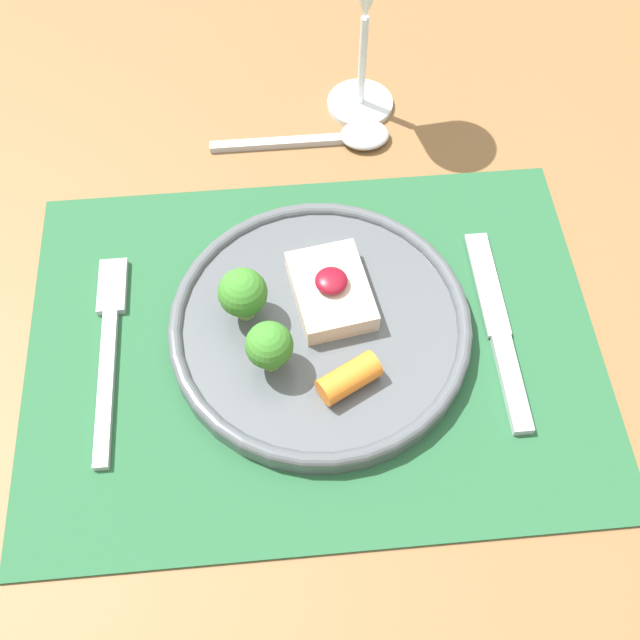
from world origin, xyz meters
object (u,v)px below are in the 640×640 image
object	(u,v)px
dinner_plate	(317,324)
fork	(109,341)
spoon	(343,137)
knife	(501,340)

from	to	relation	value
dinner_plate	fork	world-z (taller)	dinner_plate
dinner_plate	fork	xyz separation A→B (m)	(-0.17, 0.01, -0.01)
fork	spoon	world-z (taller)	spoon
dinner_plate	spoon	world-z (taller)	dinner_plate
knife	spoon	distance (m)	0.27
dinner_plate	fork	distance (m)	0.17
knife	spoon	xyz separation A→B (m)	(-0.11, 0.24, -0.00)
fork	knife	xyz separation A→B (m)	(0.33, -0.03, -0.00)
fork	knife	size ratio (longest dim) A/B	1.00
dinner_plate	fork	bearing A→B (deg)	178.18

